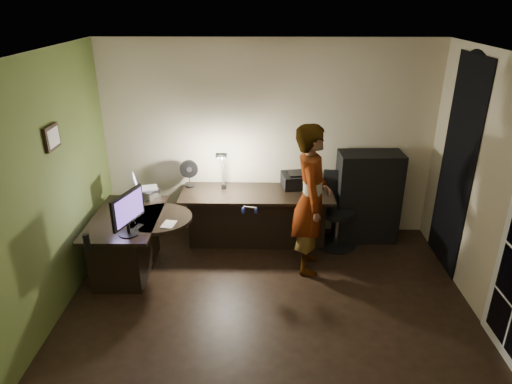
{
  "coord_description": "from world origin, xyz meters",
  "views": [
    {
      "loc": [
        -0.06,
        -3.98,
        3.18
      ],
      "look_at": [
        -0.15,
        1.05,
        1.0
      ],
      "focal_mm": 32.0,
      "sensor_mm": 36.0,
      "label": 1
    }
  ],
  "objects_px": {
    "monitor": "(127,220)",
    "desk_right": "(257,218)",
    "office_chair": "(338,212)",
    "person": "(311,200)",
    "cabinet": "(367,197)",
    "desk_left": "(129,244)"
  },
  "relations": [
    {
      "from": "monitor",
      "to": "desk_right",
      "type": "bearing_deg",
      "value": 57.56
    },
    {
      "from": "office_chair",
      "to": "person",
      "type": "height_order",
      "value": "person"
    },
    {
      "from": "monitor",
      "to": "cabinet",
      "type": "bearing_deg",
      "value": 42.6
    },
    {
      "from": "cabinet",
      "to": "office_chair",
      "type": "xyz_separation_m",
      "value": [
        -0.43,
        -0.21,
        -0.13
      ]
    },
    {
      "from": "monitor",
      "to": "person",
      "type": "relative_size",
      "value": 0.3
    },
    {
      "from": "cabinet",
      "to": "office_chair",
      "type": "distance_m",
      "value": 0.49
    },
    {
      "from": "cabinet",
      "to": "monitor",
      "type": "bearing_deg",
      "value": -157.85
    },
    {
      "from": "cabinet",
      "to": "office_chair",
      "type": "bearing_deg",
      "value": -155.68
    },
    {
      "from": "desk_left",
      "to": "person",
      "type": "height_order",
      "value": "person"
    },
    {
      "from": "cabinet",
      "to": "person",
      "type": "distance_m",
      "value": 1.2
    },
    {
      "from": "monitor",
      "to": "person",
      "type": "height_order",
      "value": "person"
    },
    {
      "from": "office_chair",
      "to": "desk_left",
      "type": "bearing_deg",
      "value": -160.7
    },
    {
      "from": "office_chair",
      "to": "person",
      "type": "xyz_separation_m",
      "value": [
        -0.43,
        -0.57,
        0.43
      ]
    },
    {
      "from": "monitor",
      "to": "desk_left",
      "type": "bearing_deg",
      "value": 128.86
    },
    {
      "from": "cabinet",
      "to": "person",
      "type": "xyz_separation_m",
      "value": [
        -0.86,
        -0.78,
        0.3
      ]
    },
    {
      "from": "desk_left",
      "to": "cabinet",
      "type": "bearing_deg",
      "value": 15.54
    },
    {
      "from": "desk_left",
      "to": "office_chair",
      "type": "distance_m",
      "value": 2.74
    },
    {
      "from": "desk_right",
      "to": "person",
      "type": "xyz_separation_m",
      "value": [
        0.66,
        -0.61,
        0.55
      ]
    },
    {
      "from": "desk_right",
      "to": "office_chair",
      "type": "distance_m",
      "value": 1.1
    },
    {
      "from": "cabinet",
      "to": "desk_right",
      "type": "bearing_deg",
      "value": -175.67
    },
    {
      "from": "desk_left",
      "to": "office_chair",
      "type": "bearing_deg",
      "value": 13.78
    },
    {
      "from": "desk_left",
      "to": "office_chair",
      "type": "relative_size",
      "value": 1.27
    }
  ]
}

